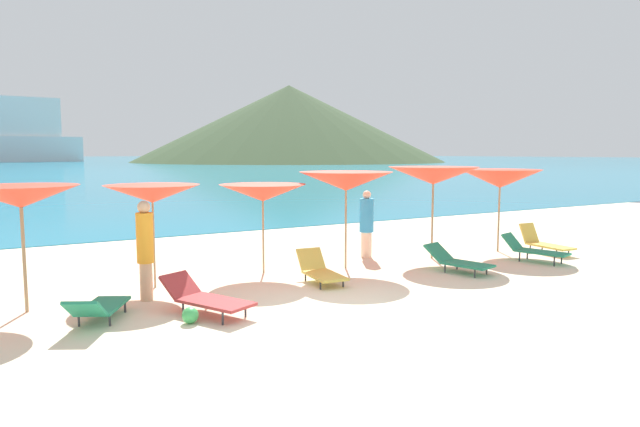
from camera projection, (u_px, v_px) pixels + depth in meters
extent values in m
cube|color=beige|center=(177.00, 243.00, 17.73)|extent=(50.00, 100.00, 0.30)
cube|color=teal|center=(7.00, 160.00, 206.92)|extent=(650.00, 440.00, 0.02)
cone|color=#384C2D|center=(289.00, 124.00, 167.47)|extent=(92.15, 92.15, 22.67)
cylinder|color=#9E7F59|center=(24.00, 252.00, 9.42)|extent=(0.06, 0.06, 2.06)
cone|color=red|center=(21.00, 197.00, 9.32)|extent=(1.95, 1.95, 0.37)
sphere|color=#9E7F59|center=(20.00, 189.00, 9.31)|extent=(0.07, 0.07, 0.07)
cylinder|color=#9E7F59|center=(154.00, 239.00, 11.17)|extent=(0.04, 0.04, 1.98)
cone|color=red|center=(152.00, 194.00, 11.07)|extent=(2.04, 2.04, 0.35)
sphere|color=#9E7F59|center=(152.00, 188.00, 11.06)|extent=(0.07, 0.07, 0.07)
cylinder|color=#9E7F59|center=(263.00, 231.00, 12.54)|extent=(0.04, 0.04, 1.91)
cone|color=red|center=(263.00, 193.00, 12.44)|extent=(2.05, 2.05, 0.38)
sphere|color=#9E7F59|center=(263.00, 187.00, 12.43)|extent=(0.07, 0.07, 0.07)
cylinder|color=#9E7F59|center=(346.00, 223.00, 13.03)|extent=(0.05, 0.05, 2.15)
cone|color=red|center=(346.00, 181.00, 12.92)|extent=(2.26, 2.26, 0.44)
sphere|color=#9E7F59|center=(346.00, 175.00, 12.91)|extent=(0.07, 0.07, 0.07)
cylinder|color=#9E7F59|center=(432.00, 215.00, 14.27)|extent=(0.05, 0.05, 2.23)
cone|color=red|center=(433.00, 176.00, 14.17)|extent=(2.39, 2.39, 0.45)
sphere|color=#9E7F59|center=(433.00, 170.00, 14.15)|extent=(0.07, 0.07, 0.07)
cylinder|color=#9E7F59|center=(499.00, 213.00, 15.29)|extent=(0.05, 0.05, 2.12)
cone|color=red|center=(500.00, 179.00, 15.19)|extent=(2.21, 2.21, 0.50)
sphere|color=#9E7F59|center=(500.00, 173.00, 15.18)|extent=(0.07, 0.07, 0.07)
cube|color=#268C66|center=(542.00, 252.00, 13.77)|extent=(0.83, 1.32, 0.05)
cube|color=#268C66|center=(512.00, 241.00, 14.29)|extent=(0.58, 0.50, 0.40)
cylinder|color=#333338|center=(554.00, 261.00, 13.35)|extent=(0.04, 0.04, 0.24)
cylinder|color=#333338|center=(562.00, 259.00, 13.67)|extent=(0.04, 0.04, 0.24)
cylinder|color=#333338|center=(520.00, 257.00, 13.95)|extent=(0.04, 0.04, 0.24)
cylinder|color=#333338|center=(527.00, 254.00, 14.27)|extent=(0.04, 0.04, 0.24)
cube|color=#A53333|center=(216.00, 302.00, 9.24)|extent=(1.12, 1.43, 0.05)
cube|color=#A53333|center=(180.00, 285.00, 9.69)|extent=(0.72, 0.65, 0.39)
cylinder|color=#333338|center=(223.00, 318.00, 8.80)|extent=(0.04, 0.04, 0.22)
cylinder|color=#333338|center=(245.00, 310.00, 9.24)|extent=(0.04, 0.04, 0.22)
cylinder|color=#333338|center=(183.00, 309.00, 9.30)|extent=(0.04, 0.04, 0.22)
cylinder|color=#333338|center=(207.00, 302.00, 9.74)|extent=(0.04, 0.04, 0.22)
cube|color=#268C66|center=(104.00, 306.00, 9.15)|extent=(1.01, 1.22, 0.05)
cube|color=#268C66|center=(85.00, 309.00, 8.37)|extent=(0.69, 0.67, 0.36)
cylinder|color=#333338|center=(125.00, 307.00, 9.50)|extent=(0.04, 0.04, 0.18)
cylinder|color=#333338|center=(97.00, 307.00, 9.49)|extent=(0.04, 0.04, 0.18)
cylinder|color=#333338|center=(110.00, 320.00, 8.74)|extent=(0.04, 0.04, 0.18)
cylinder|color=#333338|center=(79.00, 321.00, 8.73)|extent=(0.04, 0.04, 0.18)
cube|color=#D8BF4C|center=(550.00, 246.00, 14.96)|extent=(0.62, 1.28, 0.05)
cube|color=#D8BF4C|center=(529.00, 233.00, 15.60)|extent=(0.53, 0.33, 0.54)
cylinder|color=#333338|center=(556.00, 254.00, 14.52)|extent=(0.04, 0.04, 0.19)
cylinder|color=#333338|center=(569.00, 252.00, 14.72)|extent=(0.04, 0.04, 0.19)
cylinder|color=#333338|center=(530.00, 249.00, 15.29)|extent=(0.04, 0.04, 0.19)
cylinder|color=#333338|center=(542.00, 247.00, 15.49)|extent=(0.04, 0.04, 0.19)
cube|color=#D8BF4C|center=(325.00, 276.00, 11.50)|extent=(0.70, 1.16, 0.05)
cube|color=#D8BF4C|center=(311.00, 259.00, 12.13)|extent=(0.60, 0.44, 0.45)
cylinder|color=#333338|center=(320.00, 285.00, 11.10)|extent=(0.04, 0.04, 0.16)
cylinder|color=#333338|center=(343.00, 283.00, 11.30)|extent=(0.04, 0.04, 0.16)
cylinder|color=#333338|center=(305.00, 277.00, 11.80)|extent=(0.04, 0.04, 0.16)
cylinder|color=#333338|center=(327.00, 275.00, 12.00)|extent=(0.04, 0.04, 0.16)
cube|color=#268C66|center=(468.00, 264.00, 12.52)|extent=(0.85, 1.19, 0.05)
cube|color=#268C66|center=(439.00, 252.00, 13.05)|extent=(0.67, 0.62, 0.39)
cylinder|color=#333338|center=(475.00, 274.00, 12.13)|extent=(0.04, 0.04, 0.19)
cylinder|color=#333338|center=(487.00, 270.00, 12.48)|extent=(0.04, 0.04, 0.19)
cylinder|color=#333338|center=(445.00, 269.00, 12.65)|extent=(0.04, 0.04, 0.19)
cylinder|color=#333338|center=(457.00, 265.00, 13.01)|extent=(0.04, 0.04, 0.19)
cylinder|color=beige|center=(366.00, 245.00, 14.50)|extent=(0.27, 0.27, 0.66)
cylinder|color=#3399D8|center=(367.00, 215.00, 14.42)|extent=(0.36, 0.36, 0.86)
sphere|color=beige|center=(367.00, 195.00, 14.36)|extent=(0.22, 0.22, 0.22)
cylinder|color=#DBAA84|center=(146.00, 282.00, 10.25)|extent=(0.23, 0.23, 0.70)
cylinder|color=orange|center=(145.00, 238.00, 10.16)|extent=(0.30, 0.30, 0.91)
sphere|color=#DBAA84|center=(144.00, 207.00, 10.10)|extent=(0.23, 0.23, 0.23)
sphere|color=#3FB259|center=(190.00, 315.00, 8.88)|extent=(0.26, 0.26, 0.26)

